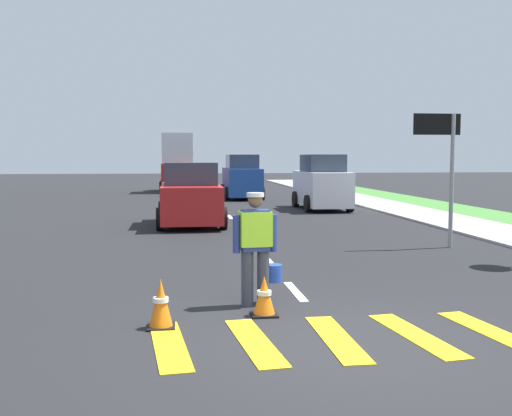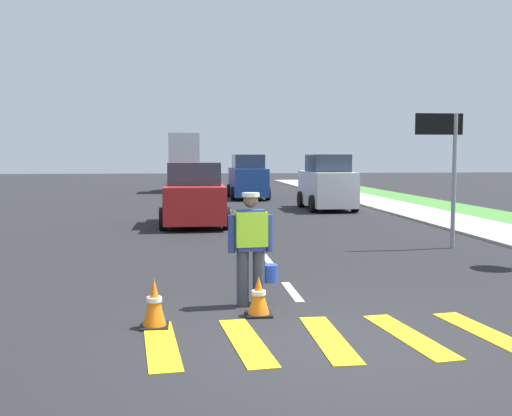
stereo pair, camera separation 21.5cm
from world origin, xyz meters
The scene contains 12 objects.
ground_plane centered at (0.00, 21.00, 0.00)m, with size 96.00×96.00×0.00m, color black.
sidewalk_right centered at (7.20, 10.00, 0.00)m, with size 2.40×72.00×0.14m, color #9E9E99.
crosswalk_stripes centered at (0.00, 0.17, 0.01)m, with size 4.57×1.93×0.01m.
lane_center_line centered at (0.00, 25.20, 0.00)m, with size 0.14×46.40×0.01m.
road_worker centered at (-0.74, 1.92, 0.93)m, with size 0.75×0.42×1.67m.
lane_direction_sign centered at (4.39, 6.85, 2.41)m, with size 1.16×0.11×3.20m.
traffic_cone_near centered at (-0.71, 1.33, 0.27)m, with size 0.36×0.36×0.56m.
traffic_cone_far centered at (-2.11, 0.92, 0.32)m, with size 0.36×0.36×0.64m.
delivery_truck centered at (-1.83, 30.34, 1.61)m, with size 2.16×4.60×3.54m.
car_oncoming_lead centered at (-1.46, 12.35, 0.93)m, with size 2.09×3.97×2.00m.
car_parked_far centered at (4.04, 17.33, 1.05)m, with size 1.91×3.95×2.26m.
car_outgoing_far centered at (1.45, 24.03, 1.06)m, with size 1.95×4.40×2.27m.
Camera 2 is at (-1.68, -6.72, 2.20)m, focal length 41.95 mm.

